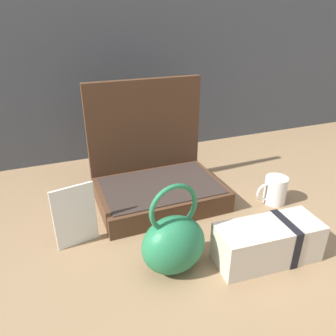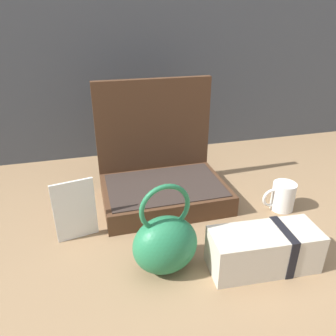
{
  "view_description": "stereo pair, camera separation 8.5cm",
  "coord_description": "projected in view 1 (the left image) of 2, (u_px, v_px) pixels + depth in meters",
  "views": [
    {
      "loc": [
        -0.26,
        -0.73,
        0.56
      ],
      "look_at": [
        0.02,
        -0.02,
        0.19
      ],
      "focal_mm": 34.22,
      "sensor_mm": 36.0,
      "label": 1
    },
    {
      "loc": [
        -0.18,
        -0.76,
        0.56
      ],
      "look_at": [
        0.02,
        -0.02,
        0.19
      ],
      "focal_mm": 34.22,
      "sensor_mm": 36.0,
      "label": 2
    }
  ],
  "objects": [
    {
      "name": "ground_plane",
      "position": [
        159.0,
        223.0,
        0.94
      ],
      "size": [
        6.0,
        6.0,
        0.0
      ],
      "primitive_type": "plane",
      "color": "#8C6D4C"
    },
    {
      "name": "open_suitcase",
      "position": [
        155.0,
        174.0,
        1.04
      ],
      "size": [
        0.39,
        0.29,
        0.37
      ],
      "color": "#4C301E",
      "rests_on": "ground_plane"
    },
    {
      "name": "teal_pouch_handbag",
      "position": [
        174.0,
        243.0,
        0.74
      ],
      "size": [
        0.17,
        0.13,
        0.23
      ],
      "color": "#237247",
      "rests_on": "ground_plane"
    },
    {
      "name": "cream_toiletry_bag",
      "position": [
        269.0,
        242.0,
        0.79
      ],
      "size": [
        0.27,
        0.12,
        0.1
      ],
      "color": "beige",
      "rests_on": "ground_plane"
    },
    {
      "name": "coffee_mug",
      "position": [
        275.0,
        190.0,
        1.03
      ],
      "size": [
        0.11,
        0.07,
        0.09
      ],
      "color": "white",
      "rests_on": "ground_plane"
    },
    {
      "name": "info_card_left",
      "position": [
        75.0,
        216.0,
        0.82
      ],
      "size": [
        0.11,
        0.03,
        0.17
      ],
      "primitive_type": "cube",
      "rotation": [
        0.0,
        0.0,
        0.19
      ],
      "color": "white",
      "rests_on": "ground_plane"
    }
  ]
}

